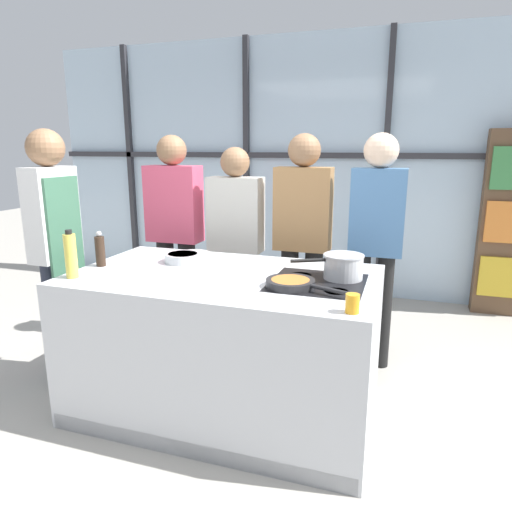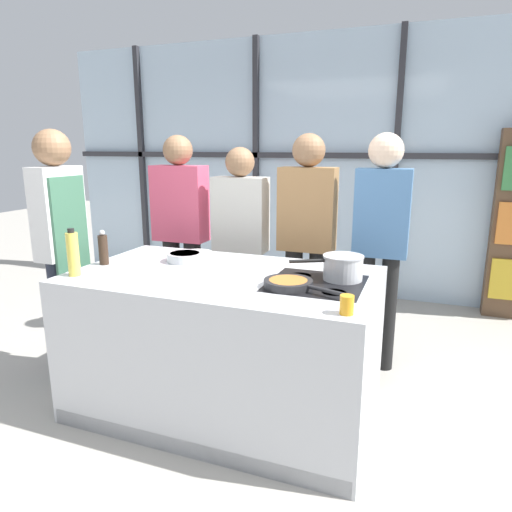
# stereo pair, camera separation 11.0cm
# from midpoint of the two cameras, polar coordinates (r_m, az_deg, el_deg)

# --- Properties ---
(ground_plane) EXTENTS (18.00, 18.00, 0.00)m
(ground_plane) POSITION_cam_midpoint_polar(r_m,az_deg,el_deg) (3.10, -4.82, -18.37)
(ground_plane) COLOR #ADA89E
(back_window_wall) EXTENTS (6.40, 0.10, 2.80)m
(back_window_wall) POSITION_cam_midpoint_polar(r_m,az_deg,el_deg) (5.16, 6.55, 10.90)
(back_window_wall) COLOR silver
(back_window_wall) RESTS_ON ground_plane
(bookshelf) EXTENTS (0.44, 0.19, 1.80)m
(bookshelf) POSITION_cam_midpoint_polar(r_m,az_deg,el_deg) (4.99, 28.06, 3.50)
(bookshelf) COLOR brown
(bookshelf) RESTS_ON ground_plane
(demo_island) EXTENTS (1.81, 1.04, 0.89)m
(demo_island) POSITION_cam_midpoint_polar(r_m,az_deg,el_deg) (2.88, -4.98, -10.84)
(demo_island) COLOR silver
(demo_island) RESTS_ON ground_plane
(chef) EXTENTS (0.24, 0.36, 1.75)m
(chef) POSITION_cam_midpoint_polar(r_m,az_deg,el_deg) (3.42, -24.62, 2.17)
(chef) COLOR #232838
(chef) RESTS_ON ground_plane
(spectator_far_left) EXTENTS (0.45, 0.24, 1.73)m
(spectator_far_left) POSITION_cam_midpoint_polar(r_m,az_deg,el_deg) (3.87, -10.91, 3.59)
(spectator_far_left) COLOR black
(spectator_far_left) RESTS_ON ground_plane
(spectator_center_left) EXTENTS (0.43, 0.23, 1.63)m
(spectator_center_left) POSITION_cam_midpoint_polar(r_m,az_deg,el_deg) (3.65, -3.40, 2.34)
(spectator_center_left) COLOR #232838
(spectator_center_left) RESTS_ON ground_plane
(spectator_center_right) EXTENTS (0.42, 0.24, 1.73)m
(spectator_center_right) POSITION_cam_midpoint_polar(r_m,az_deg,el_deg) (3.48, 4.93, 2.89)
(spectator_center_right) COLOR black
(spectator_center_right) RESTS_ON ground_plane
(spectator_far_right) EXTENTS (0.38, 0.24, 1.73)m
(spectator_far_right) POSITION_cam_midpoint_polar(r_m,az_deg,el_deg) (3.40, 13.88, 2.63)
(spectator_far_right) COLOR black
(spectator_far_right) RESTS_ON ground_plane
(frying_pan) EXTENTS (0.46, 0.27, 0.04)m
(frying_pan) POSITION_cam_midpoint_polar(r_m,az_deg,el_deg) (2.47, 3.19, -3.39)
(frying_pan) COLOR #232326
(frying_pan) RESTS_ON demo_island
(saucepan) EXTENTS (0.40, 0.27, 0.14)m
(saucepan) POSITION_cam_midpoint_polar(r_m,az_deg,el_deg) (2.65, 9.67, -1.24)
(saucepan) COLOR silver
(saucepan) RESTS_ON demo_island
(white_plate) EXTENTS (0.23, 0.23, 0.01)m
(white_plate) POSITION_cam_midpoint_polar(r_m,az_deg,el_deg) (3.24, -8.82, 0.27)
(white_plate) COLOR white
(white_plate) RESTS_ON demo_island
(mixing_bowl) EXTENTS (0.24, 0.24, 0.06)m
(mixing_bowl) POSITION_cam_midpoint_polar(r_m,az_deg,el_deg) (3.04, -10.16, -0.17)
(mixing_bowl) COLOR silver
(mixing_bowl) RESTS_ON demo_island
(oil_bottle) EXTENTS (0.07, 0.07, 0.28)m
(oil_bottle) POSITION_cam_midpoint_polar(r_m,az_deg,el_deg) (2.84, -23.18, 0.06)
(oil_bottle) COLOR #E0CC4C
(oil_bottle) RESTS_ON demo_island
(pepper_grinder) EXTENTS (0.06, 0.06, 0.23)m
(pepper_grinder) POSITION_cam_midpoint_polar(r_m,az_deg,el_deg) (3.06, -19.89, 0.67)
(pepper_grinder) COLOR #332319
(pepper_grinder) RESTS_ON demo_island
(juice_glass_near) EXTENTS (0.07, 0.07, 0.09)m
(juice_glass_near) POSITION_cam_midpoint_polar(r_m,az_deg,el_deg) (2.12, 10.51, -5.87)
(juice_glass_near) COLOR orange
(juice_glass_near) RESTS_ON demo_island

